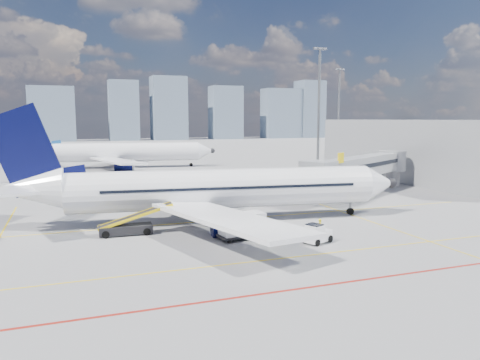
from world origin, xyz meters
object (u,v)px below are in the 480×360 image
at_px(second_aircraft, 118,152).
at_px(main_aircraft, 208,190).
at_px(cargo_dolly, 242,225).
at_px(belt_loader, 128,227).
at_px(ramp_worker, 320,228).
at_px(baggage_tug, 317,234).

bearing_deg(second_aircraft, main_aircraft, -78.21).
distance_m(cargo_dolly, belt_loader, 10.27).
bearing_deg(ramp_worker, belt_loader, 106.55).
bearing_deg(cargo_dolly, ramp_worker, -18.66).
distance_m(second_aircraft, belt_loader, 58.76).
height_order(baggage_tug, ramp_worker, baggage_tug).
xyz_separation_m(main_aircraft, baggage_tug, (6.12, -10.92, -2.42)).
height_order(main_aircraft, cargo_dolly, main_aircraft).
bearing_deg(cargo_dolly, baggage_tug, -39.16).
bearing_deg(baggage_tug, ramp_worker, 29.29).
height_order(main_aircraft, second_aircraft, main_aircraft).
relative_size(second_aircraft, belt_loader, 5.98).
bearing_deg(baggage_tug, cargo_dolly, 123.90).
bearing_deg(belt_loader, ramp_worker, -19.80).
height_order(cargo_dolly, belt_loader, belt_loader).
xyz_separation_m(second_aircraft, belt_loader, (-5.22, -58.47, -2.53)).
bearing_deg(ramp_worker, second_aircraft, 47.89).
height_order(main_aircraft, baggage_tug, main_aircraft).
bearing_deg(ramp_worker, main_aircraft, 78.86).
height_order(second_aircraft, ramp_worker, second_aircraft).
relative_size(baggage_tug, cargo_dolly, 0.64).
height_order(main_aircraft, ramp_worker, main_aircraft).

